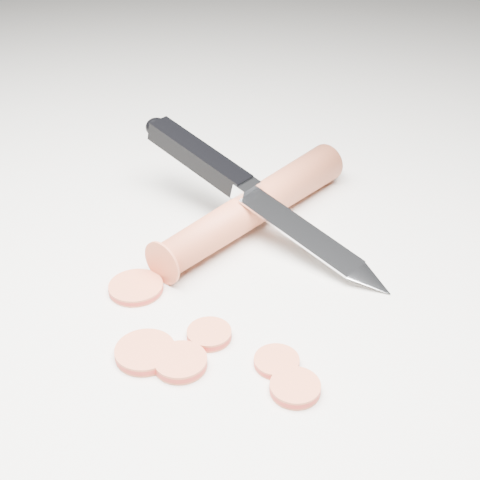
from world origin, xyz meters
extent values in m
plane|color=silver|center=(0.00, 0.00, 0.00)|extent=(2.40, 2.40, 0.00)
cylinder|color=#C25130|center=(0.07, 0.11, 0.02)|extent=(0.19, 0.17, 0.03)
cylinder|color=#CF5B37|center=(-0.01, -0.06, 0.00)|extent=(0.04, 0.04, 0.01)
cylinder|color=#CF5B37|center=(-0.03, -0.04, 0.00)|extent=(0.04, 0.04, 0.01)
cylinder|color=#CF5B37|center=(0.02, -0.03, 0.00)|extent=(0.03, 0.03, 0.01)
cylinder|color=#CF5B37|center=(-0.03, 0.03, 0.00)|extent=(0.04, 0.04, 0.01)
cylinder|color=#CF5B37|center=(0.06, -0.09, 0.00)|extent=(0.03, 0.03, 0.01)
cylinder|color=#CF5B37|center=(0.06, -0.06, 0.00)|extent=(0.03, 0.03, 0.01)
camera|label=1|loc=(-0.01, -0.38, 0.31)|focal=50.00mm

